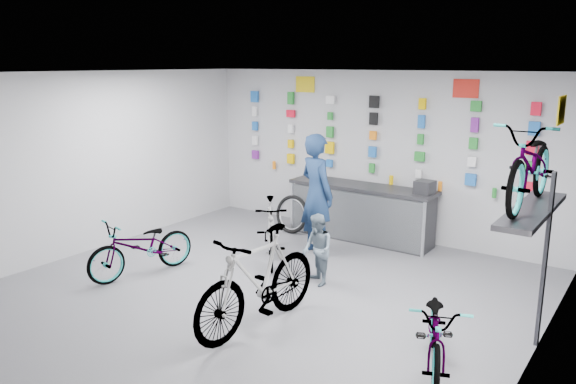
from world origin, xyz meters
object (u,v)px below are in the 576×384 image
Objects in this scene: counter at (361,213)px; clerk at (317,194)px; bike_left at (142,247)px; bike_right at (437,332)px; customer at (317,250)px; bike_service at (271,231)px; bike_center at (258,280)px.

clerk is at bearing -104.18° from counter.
bike_left is 2.91m from clerk.
bike_right is 2.61m from customer.
counter is 1.97m from bike_service.
bike_left is 0.84× the size of bike_center.
counter is at bearing -81.30° from clerk.
customer is (0.48, -2.25, 0.03)m from counter.
bike_service is (1.23, 1.58, 0.06)m from bike_left.
customer is at bearing 100.85° from bike_center.
bike_right is 3.94m from clerk.
counter is at bearing 137.89° from customer.
bike_center reaches higher than bike_left.
bike_right is at bearing 12.51° from bike_center.
bike_right is 1.61× the size of customer.
bike_center is at bearing -80.72° from counter.
bike_service is at bearing 128.39° from bike_center.
bike_service is 1.63× the size of customer.
bike_service reaches higher than bike_left.
bike_service is 0.84× the size of clerk.
clerk is (1.59, 2.38, 0.56)m from bike_left.
bike_right is at bearing -64.32° from bike_service.
bike_left is 1.64× the size of customer.
bike_service is at bearing 65.53° from bike_left.
clerk is at bearing 158.44° from customer.
customer is (-2.26, 1.31, 0.08)m from bike_right.
counter is 1.34× the size of clerk.
clerk reaches higher than counter.
bike_right is 0.83× the size of clerk.
bike_right is at bearing 5.73° from customer.
counter is 4.49m from bike_right.
counter is at bearing 33.71° from bike_service.
bike_service reaches higher than bike_right.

